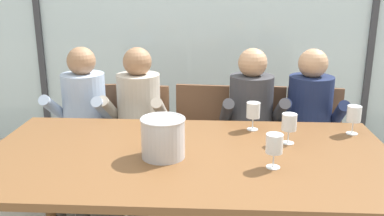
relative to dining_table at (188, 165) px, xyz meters
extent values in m
plane|color=#9E9384|center=(0.00, 1.00, -0.71)|extent=(14.00, 14.00, 0.00)
cube|color=silver|center=(0.00, 2.19, 0.59)|extent=(7.39, 0.03, 2.60)
cube|color=#38383D|center=(-1.66, 2.17, 0.59)|extent=(0.06, 0.06, 2.60)
cube|color=#38383D|center=(1.66, 2.17, 0.59)|extent=(0.06, 0.06, 2.60)
cube|color=#386633|center=(0.00, 6.39, 0.31)|extent=(13.39, 2.40, 2.04)
cube|color=brown|center=(0.00, 0.00, 0.05)|extent=(2.19, 1.15, 0.04)
cylinder|color=brown|center=(-1.00, 0.47, -0.34)|extent=(0.07, 0.07, 0.74)
cylinder|color=brown|center=(1.00, 0.47, -0.34)|extent=(0.07, 0.07, 0.74)
cube|color=brown|center=(-0.81, 0.88, -0.25)|extent=(0.50, 0.50, 0.03)
cube|color=brown|center=(-0.84, 1.08, -0.03)|extent=(0.42, 0.09, 0.42)
cylinder|color=brown|center=(-0.97, 0.67, -0.49)|extent=(0.04, 0.04, 0.44)
cylinder|color=brown|center=(-0.60, 0.72, -0.49)|extent=(0.04, 0.04, 0.44)
cylinder|color=brown|center=(-1.03, 1.04, -0.49)|extent=(0.04, 0.04, 0.44)
cylinder|color=brown|center=(-0.65, 1.10, -0.49)|extent=(0.04, 0.04, 0.44)
cube|color=brown|center=(-0.44, 0.88, -0.25)|extent=(0.47, 0.47, 0.03)
cube|color=brown|center=(-0.43, 1.08, -0.03)|extent=(0.42, 0.06, 0.42)
cylinder|color=brown|center=(-0.64, 0.70, -0.49)|extent=(0.04, 0.04, 0.44)
cylinder|color=brown|center=(-0.26, 0.68, -0.49)|extent=(0.04, 0.04, 0.44)
cylinder|color=brown|center=(-0.62, 1.08, -0.49)|extent=(0.04, 0.04, 0.44)
cylinder|color=brown|center=(-0.24, 1.06, -0.49)|extent=(0.04, 0.04, 0.44)
cube|color=brown|center=(0.02, 0.92, -0.25)|extent=(0.47, 0.47, 0.03)
cube|color=brown|center=(0.04, 1.12, -0.03)|extent=(0.42, 0.07, 0.42)
cylinder|color=brown|center=(-0.18, 0.74, -0.49)|extent=(0.04, 0.04, 0.44)
cylinder|color=brown|center=(0.20, 0.71, -0.49)|extent=(0.04, 0.04, 0.44)
cylinder|color=brown|center=(-0.15, 1.12, -0.49)|extent=(0.04, 0.04, 0.44)
cylinder|color=brown|center=(0.23, 1.09, -0.49)|extent=(0.04, 0.04, 0.44)
cube|color=brown|center=(0.46, 0.91, -0.25)|extent=(0.48, 0.48, 0.03)
cube|color=brown|center=(0.48, 1.11, -0.03)|extent=(0.42, 0.08, 0.42)
cylinder|color=brown|center=(0.25, 0.74, -0.49)|extent=(0.04, 0.04, 0.44)
cylinder|color=brown|center=(0.63, 0.71, -0.49)|extent=(0.04, 0.04, 0.44)
cylinder|color=brown|center=(0.29, 1.12, -0.49)|extent=(0.04, 0.04, 0.44)
cylinder|color=brown|center=(0.67, 1.08, -0.49)|extent=(0.04, 0.04, 0.44)
cube|color=brown|center=(0.88, 0.88, -0.25)|extent=(0.48, 0.48, 0.03)
cube|color=brown|center=(0.90, 1.08, -0.03)|extent=(0.42, 0.08, 0.42)
cylinder|color=brown|center=(0.68, 0.71, -0.49)|extent=(0.04, 0.04, 0.44)
cylinder|color=brown|center=(1.06, 0.67, -0.49)|extent=(0.04, 0.04, 0.44)
cylinder|color=brown|center=(0.71, 1.09, -0.49)|extent=(0.04, 0.04, 0.44)
cylinder|color=brown|center=(1.09, 1.05, -0.49)|extent=(0.04, 0.04, 0.44)
cylinder|color=#9EB2D1|center=(-0.85, 0.92, 0.04)|extent=(0.34, 0.34, 0.52)
sphere|color=#936B4C|center=(-0.85, 0.92, 0.39)|extent=(0.21, 0.21, 0.21)
cube|color=#47423D|center=(-0.95, 0.73, -0.22)|extent=(0.16, 0.41, 0.13)
cube|color=#47423D|center=(-0.77, 0.72, -0.22)|extent=(0.16, 0.41, 0.13)
cylinder|color=#47423D|center=(-0.96, 0.53, -0.47)|extent=(0.10, 0.10, 0.47)
cylinder|color=#47423D|center=(-0.78, 0.52, -0.47)|extent=(0.10, 0.10, 0.47)
cylinder|color=#9EB2D1|center=(-1.04, 0.82, 0.07)|extent=(0.10, 0.33, 0.26)
cylinder|color=#9EB2D1|center=(-0.66, 0.79, 0.07)|extent=(0.10, 0.33, 0.26)
cylinder|color=#B7AD9E|center=(-0.43, 0.92, 0.04)|extent=(0.34, 0.34, 0.52)
sphere|color=#936B4C|center=(-0.43, 0.92, 0.39)|extent=(0.21, 0.21, 0.21)
cube|color=#47423D|center=(-0.53, 0.73, -0.22)|extent=(0.16, 0.41, 0.13)
cube|color=#47423D|center=(-0.35, 0.72, -0.22)|extent=(0.16, 0.41, 0.13)
cylinder|color=#47423D|center=(-0.55, 0.53, -0.47)|extent=(0.10, 0.10, 0.47)
cylinder|color=#47423D|center=(-0.37, 0.52, -0.47)|extent=(0.10, 0.10, 0.47)
cylinder|color=#B7AD9E|center=(-0.63, 0.82, 0.07)|extent=(0.10, 0.33, 0.26)
cylinder|color=#B7AD9E|center=(-0.25, 0.79, 0.07)|extent=(0.10, 0.33, 0.26)
cylinder|color=#38383D|center=(0.40, 0.92, 0.04)|extent=(0.34, 0.34, 0.52)
sphere|color=tan|center=(0.40, 0.92, 0.39)|extent=(0.21, 0.21, 0.21)
cube|color=#47423D|center=(0.33, 0.72, -0.22)|extent=(0.15, 0.41, 0.13)
cube|color=#47423D|center=(0.51, 0.73, -0.22)|extent=(0.15, 0.41, 0.13)
cylinder|color=#47423D|center=(0.34, 0.52, -0.47)|extent=(0.10, 0.10, 0.47)
cylinder|color=#47423D|center=(0.52, 0.53, -0.47)|extent=(0.10, 0.10, 0.47)
cylinder|color=#38383D|center=(0.22, 0.79, 0.07)|extent=(0.10, 0.33, 0.26)
cylinder|color=#38383D|center=(0.60, 0.82, 0.07)|extent=(0.10, 0.33, 0.26)
cylinder|color=#192347|center=(0.83, 0.92, 0.04)|extent=(0.35, 0.35, 0.52)
sphere|color=tan|center=(0.83, 0.92, 0.39)|extent=(0.21, 0.21, 0.21)
cube|color=#47423D|center=(0.72, 0.73, -0.22)|extent=(0.17, 0.41, 0.13)
cube|color=#47423D|center=(0.90, 0.72, -0.22)|extent=(0.17, 0.41, 0.13)
cylinder|color=#47423D|center=(0.70, 0.53, -0.47)|extent=(0.10, 0.10, 0.47)
cylinder|color=#47423D|center=(0.88, 0.52, -0.47)|extent=(0.10, 0.10, 0.47)
cylinder|color=#192347|center=(0.63, 0.82, 0.07)|extent=(0.11, 0.33, 0.26)
cylinder|color=#192347|center=(1.01, 0.79, 0.07)|extent=(0.11, 0.33, 0.26)
cylinder|color=#B7B7BC|center=(-0.13, -0.05, 0.17)|extent=(0.23, 0.23, 0.21)
torus|color=silver|center=(-0.13, -0.05, 0.28)|extent=(0.23, 0.23, 0.01)
cylinder|color=silver|center=(0.37, 0.41, 0.07)|extent=(0.07, 0.07, 0.00)
cylinder|color=silver|center=(0.37, 0.41, 0.11)|extent=(0.01, 0.01, 0.07)
cylinder|color=silver|center=(0.37, 0.41, 0.20)|extent=(0.08, 0.08, 0.09)
cylinder|color=#560C1E|center=(0.37, 0.41, 0.17)|extent=(0.07, 0.07, 0.04)
cylinder|color=silver|center=(0.43, -0.16, 0.07)|extent=(0.07, 0.07, 0.00)
cylinder|color=silver|center=(0.43, -0.16, 0.11)|extent=(0.01, 0.01, 0.07)
cylinder|color=silver|center=(0.43, -0.16, 0.20)|extent=(0.08, 0.08, 0.09)
cylinder|color=#560C1E|center=(0.43, -0.16, 0.17)|extent=(0.07, 0.07, 0.04)
cylinder|color=silver|center=(0.97, 0.36, 0.07)|extent=(0.07, 0.07, 0.00)
cylinder|color=silver|center=(0.97, 0.36, 0.11)|extent=(0.01, 0.01, 0.07)
cylinder|color=silver|center=(0.97, 0.36, 0.20)|extent=(0.08, 0.08, 0.09)
cylinder|color=maroon|center=(0.97, 0.36, 0.17)|extent=(0.07, 0.07, 0.04)
cylinder|color=silver|center=(0.56, 0.18, 0.07)|extent=(0.07, 0.07, 0.00)
cylinder|color=silver|center=(0.56, 0.18, 0.11)|extent=(0.01, 0.01, 0.07)
cylinder|color=silver|center=(0.56, 0.18, 0.20)|extent=(0.08, 0.08, 0.09)
camera|label=1|loc=(0.14, -2.09, 0.94)|focal=39.59mm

